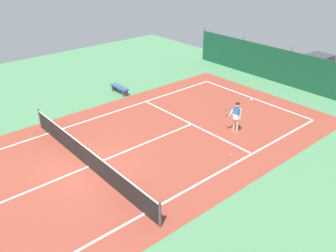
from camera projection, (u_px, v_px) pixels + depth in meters
The scene contains 9 objects.
ground_plane at pixel (89, 167), 16.09m from camera, with size 36.00×36.00×0.00m, color #4C8456.
court_surface at pixel (88, 167), 16.09m from camera, with size 11.02×26.60×0.01m.
tennis_net at pixel (87, 157), 15.85m from camera, with size 10.12×0.10×1.10m.
back_fence at pixel (292, 74), 25.11m from camera, with size 16.30×0.98×2.70m.
tennis_player at pixel (236, 115), 18.58m from camera, with size 0.69×0.77×1.64m.
tennis_ball_near_player at pixel (243, 90), 24.20m from camera, with size 0.07×0.07×0.07m, color #CCDB33.
tennis_ball_midcourt at pixel (231, 155), 16.93m from camera, with size 0.07×0.07×0.07m, color #CCDB33.
parked_car at pixel (316, 66), 26.15m from camera, with size 2.39×4.38×1.68m.
courtside_bench at pixel (119, 88), 23.60m from camera, with size 1.60×0.40×0.49m.
Camera 1 is at (12.51, -6.10, 9.00)m, focal length 38.58 mm.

